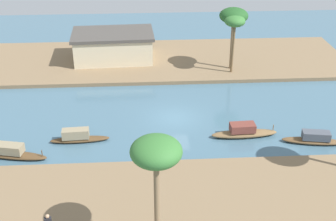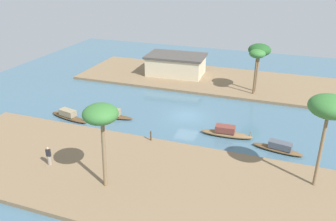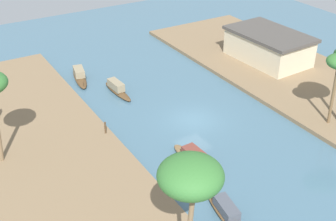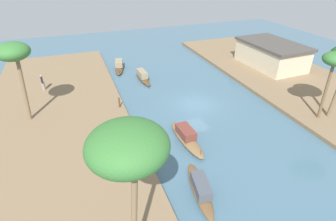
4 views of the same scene
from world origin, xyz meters
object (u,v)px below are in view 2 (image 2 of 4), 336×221
sampan_open_hull (113,114)px  person_on_near_bank (49,157)px  mooring_post (151,136)px  sampan_foreground (69,116)px  sampan_with_tall_canopy (226,133)px  riverside_building (176,64)px  palm_tree_right_short (257,55)px  palm_tree_left_near (101,116)px  palm_tree_left_far (330,108)px  sampan_upstream_small (278,148)px  palm_tree_right_tall (259,51)px

sampan_open_hull → person_on_near_bank: bearing=-94.5°
mooring_post → sampan_foreground: bearing=169.2°
sampan_with_tall_canopy → riverside_building: size_ratio=0.59×
palm_tree_right_short → mooring_post: bearing=-116.2°
mooring_post → palm_tree_left_near: 9.46m
palm_tree_left_near → palm_tree_left_far: (15.52, 5.64, 0.62)m
sampan_foreground → sampan_open_hull: sampan_open_hull is taller
sampan_upstream_small → sampan_open_hull: sampan_open_hull is taller
sampan_open_hull → mooring_post: (6.39, -4.03, 0.44)m
mooring_post → palm_tree_right_short: 18.72m
person_on_near_bank → palm_tree_left_far: 22.84m
palm_tree_right_tall → riverside_building: (-12.47, 3.34, -4.00)m
palm_tree_right_short → sampan_foreground: bearing=-143.5°
palm_tree_right_tall → sampan_upstream_small: bearing=-75.5°
sampan_foreground → riverside_building: bearing=82.5°
sampan_foreground → palm_tree_right_short: bearing=48.7°
palm_tree_left_near → palm_tree_right_tall: palm_tree_left_near is taller
sampan_foreground → sampan_upstream_small: bearing=13.5°
sampan_open_hull → riverside_building: (2.03, 16.78, 1.48)m
sampan_open_hull → palm_tree_left_near: palm_tree_left_near is taller
sampan_upstream_small → sampan_with_tall_canopy: sampan_with_tall_canopy is taller
sampan_foreground → mooring_post: (11.05, -2.12, 0.48)m
palm_tree_left_near → palm_tree_left_far: 16.53m
mooring_post → riverside_building: riverside_building is taller
person_on_near_bank → riverside_building: size_ratio=0.19×
sampan_with_tall_canopy → mooring_post: (-6.72, -4.02, 0.45)m
sampan_open_hull → palm_tree_right_short: 19.57m
sampan_with_tall_canopy → mooring_post: bearing=-151.6°
sampan_with_tall_canopy → person_on_near_bank: 17.29m
sampan_foreground → palm_tree_right_short: (19.04, 14.12, 5.27)m
sampan_open_hull → riverside_building: 16.97m
palm_tree_right_short → sampan_open_hull: bearing=-139.7°
palm_tree_right_short → sampan_with_tall_canopy: bearing=-96.0°
sampan_open_hull → sampan_upstream_small: bearing=-7.4°
palm_tree_left_near → palm_tree_right_short: palm_tree_left_near is taller
sampan_upstream_small → palm_tree_right_short: bearing=116.2°
sampan_with_tall_canopy → palm_tree_right_tall: palm_tree_right_tall is taller
mooring_post → sampan_with_tall_canopy: bearing=30.9°
palm_tree_right_tall → riverside_building: size_ratio=0.71×
sampan_upstream_small → palm_tree_right_tall: bearing=114.5°
palm_tree_left_far → sampan_upstream_small: bearing=121.7°
mooring_post → palm_tree_left_far: palm_tree_left_far is taller
sampan_open_hull → palm_tree_right_short: (14.39, 12.20, 5.23)m
palm_tree_right_tall → palm_tree_right_short: 1.28m
sampan_with_tall_canopy → palm_tree_right_short: palm_tree_right_short is taller
sampan_foreground → palm_tree_right_tall: size_ratio=0.84×
sampan_with_tall_canopy → palm_tree_right_short: size_ratio=0.89×
sampan_foreground → palm_tree_right_tall: bearing=50.9°
palm_tree_left_far → person_on_near_bank: bearing=-167.3°
sampan_upstream_small → palm_tree_left_near: bearing=-130.6°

